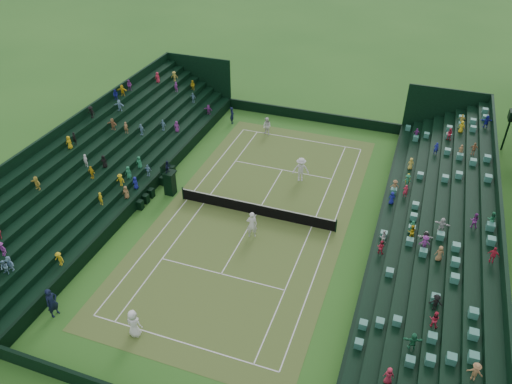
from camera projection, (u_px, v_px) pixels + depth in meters
ground at (256, 215)px, 35.79m from camera, size 160.00×160.00×0.00m
court_surface at (256, 215)px, 35.79m from camera, size 12.97×26.77×0.01m
perimeter_wall_north at (312, 116)px, 47.78m from camera, size 17.17×0.20×1.00m
perimeter_wall_east at (376, 235)px, 33.16m from camera, size 0.20×31.77×1.00m
perimeter_wall_west at (151, 187)px, 37.84m from camera, size 0.20×31.77×1.00m
north_grandstand at (445, 236)px, 31.41m from camera, size 6.60×32.00×4.90m
south_grandstand at (101, 165)px, 38.40m from camera, size 6.60×32.00×4.90m
tennis_net at (256, 209)px, 35.49m from camera, size 11.67×0.10×1.06m
umpire_chair at (169, 180)px, 37.30m from camera, size 0.91×0.91×2.88m
courtside_chairs at (157, 186)px, 38.12m from camera, size 0.47×5.44×1.02m
player_near_west at (134, 323)px, 26.51m from camera, size 0.89×0.58×1.81m
player_near_east at (252, 225)px, 33.26m from camera, size 0.85×0.70×2.02m
player_far_west at (267, 126)px, 45.27m from camera, size 0.98×0.88×1.67m
player_far_east at (301, 170)px, 38.89m from camera, size 1.47×1.10×2.03m
line_judge_north at (232, 115)px, 47.15m from camera, size 0.59×0.70×1.65m
line_judge_south at (52, 303)px, 27.64m from camera, size 0.60×0.79×1.93m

